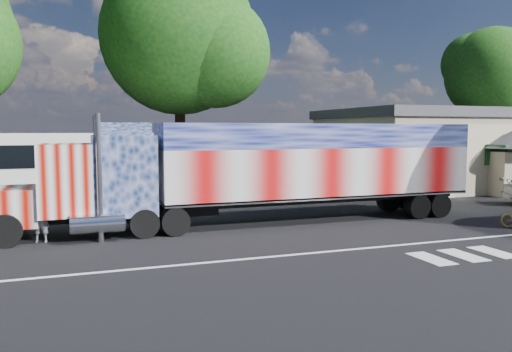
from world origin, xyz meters
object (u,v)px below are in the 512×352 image
object	(u,v)px
coach_bus	(113,165)
woman	(41,218)
tree_n_mid	(182,38)
tree_far_ne	(494,75)
semi_truck	(261,169)

from	to	relation	value
coach_bus	woman	size ratio (longest dim) A/B	7.65
tree_n_mid	woman	bearing A→B (deg)	-117.31
tree_far_ne	tree_n_mid	bearing A→B (deg)	179.01
semi_truck	woman	distance (m)	8.44
woman	tree_far_ne	distance (m)	38.53
semi_truck	tree_n_mid	distance (m)	16.85
coach_bus	woman	distance (m)	10.62
coach_bus	tree_n_mid	distance (m)	11.02
semi_truck	coach_bus	xyz separation A→B (m)	(-5.26, 9.47, -0.36)
woman	tree_n_mid	bearing A→B (deg)	71.60
coach_bus	woman	xyz separation A→B (m)	(-3.02, -10.13, -1.08)
coach_bus	tree_far_ne	xyz separation A→B (m)	(31.56, 5.02, 6.60)
semi_truck	tree_n_mid	world-z (taller)	tree_n_mid
tree_n_mid	tree_far_ne	xyz separation A→B (m)	(26.53, -0.46, -1.54)
woman	tree_far_ne	size ratio (longest dim) A/B	0.13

